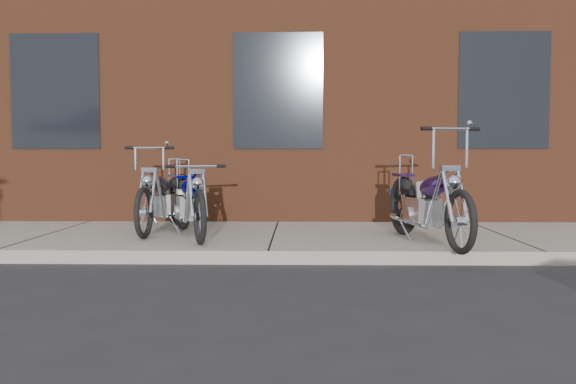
{
  "coord_description": "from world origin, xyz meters",
  "views": [
    {
      "loc": [
        0.35,
        -6.55,
        1.17
      ],
      "look_at": [
        0.2,
        0.8,
        0.75
      ],
      "focal_mm": 38.0,
      "sensor_mm": 36.0,
      "label": 1
    }
  ],
  "objects": [
    {
      "name": "ground",
      "position": [
        0.0,
        0.0,
        0.0
      ],
      "size": [
        120.0,
        120.0,
        0.0
      ],
      "primitive_type": "plane",
      "color": "#232325",
      "rests_on": "ground"
    },
    {
      "name": "chopper_blue",
      "position": [
        -1.08,
        1.28,
        0.56
      ],
      "size": [
        0.86,
        2.18,
        0.98
      ],
      "rotation": [
        0.0,
        0.0,
        -1.25
      ],
      "color": "black",
      "rests_on": "sidewalk"
    },
    {
      "name": "chopper_third",
      "position": [
        -1.55,
        1.81,
        0.56
      ],
      "size": [
        0.56,
        2.28,
        1.16
      ],
      "rotation": [
        0.0,
        0.0,
        -1.62
      ],
      "color": "black",
      "rests_on": "sidewalk"
    },
    {
      "name": "building_brick",
      "position": [
        0.0,
        8.0,
        4.0
      ],
      "size": [
        22.0,
        10.0,
        8.0
      ],
      "primitive_type": "cube",
      "color": "brown",
      "rests_on": "ground"
    },
    {
      "name": "sidewalk",
      "position": [
        0.0,
        1.5,
        0.07
      ],
      "size": [
        22.0,
        3.0,
        0.15
      ],
      "primitive_type": "cube",
      "color": "slate",
      "rests_on": "ground"
    },
    {
      "name": "chopper_purple",
      "position": [
        1.85,
        0.68,
        0.58
      ],
      "size": [
        0.7,
        2.37,
        1.34
      ],
      "rotation": [
        0.0,
        0.0,
        -1.38
      ],
      "color": "black",
      "rests_on": "sidewalk"
    }
  ]
}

